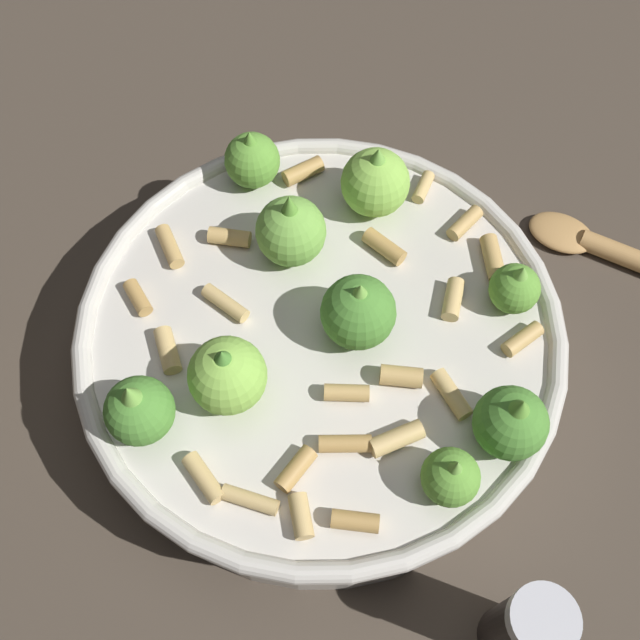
# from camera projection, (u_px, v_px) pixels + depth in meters

# --- Properties ---
(ground_plane) EXTENTS (2.40, 2.40, 0.00)m
(ground_plane) POSITION_uv_depth(u_px,v_px,m) (320.00, 367.00, 0.53)
(ground_plane) COLOR #42382D
(cooking_pan) EXTENTS (0.32, 0.32, 0.12)m
(cooking_pan) POSITION_uv_depth(u_px,v_px,m) (321.00, 340.00, 0.49)
(cooking_pan) COLOR beige
(cooking_pan) RESTS_ON ground
(pepper_shaker) EXTENTS (0.04, 0.04, 0.09)m
(pepper_shaker) POSITION_uv_depth(u_px,v_px,m) (524.00, 628.00, 0.40)
(pepper_shaker) COLOR black
(pepper_shaker) RESTS_ON ground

